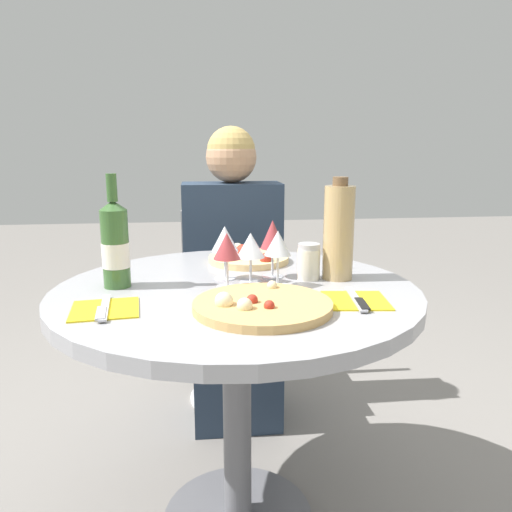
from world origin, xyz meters
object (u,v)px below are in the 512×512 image
Objects in this scene: tall_carafe at (339,232)px; seated_diner at (234,286)px; dining_table at (236,332)px; wine_bottle at (115,245)px; pizza_large at (261,305)px; chair_behind_diner at (232,308)px.

seated_diner is at bearing 111.82° from tall_carafe.
seated_diner is (0.04, 0.67, -0.07)m from dining_table.
wine_bottle reaches higher than dining_table.
wine_bottle is at bearing 146.29° from pizza_large.
seated_diner is (-0.00, -0.13, 0.14)m from chair_behind_diner.
chair_behind_diner reaches higher than pizza_large.
seated_diner is 3.90× the size of wine_bottle.
tall_carafe is at bearing 108.24° from chair_behind_diner.
dining_table is 0.24m from pizza_large.
tall_carafe is at bearing 45.15° from pizza_large.
dining_table is at bearing 86.99° from chair_behind_diner.
tall_carafe reaches higher than chair_behind_diner.
tall_carafe is at bearing 10.63° from dining_table.
seated_diner is 0.79m from wine_bottle.
chair_behind_diner is 1.06m from pizza_large.
pizza_large reaches higher than dining_table.
wine_bottle is (-0.31, 0.04, 0.24)m from dining_table.
seated_diner is at bearing 90.00° from chair_behind_diner.
wine_bottle is 1.05× the size of tall_carafe.
chair_behind_diner is 0.19m from seated_diner.
chair_behind_diner is 0.95m from wine_bottle.
wine_bottle is (-0.36, -0.63, 0.31)m from seated_diner.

